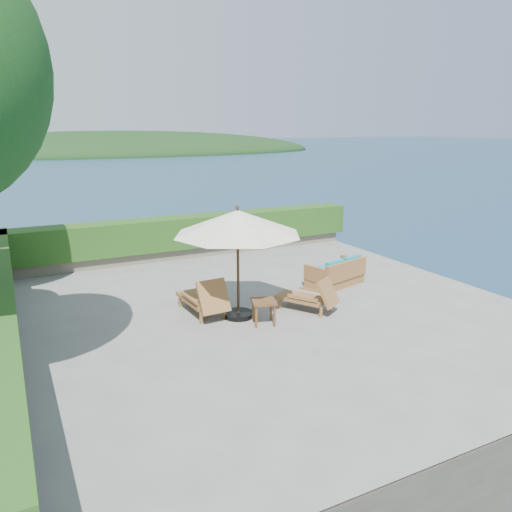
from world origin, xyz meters
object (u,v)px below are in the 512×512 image
side_table (264,305)px  wicker_loveseat (336,274)px  lounge_right (310,296)px  lounge_left (204,298)px  patio_umbrella (238,224)px

side_table → wicker_loveseat: 3.44m
side_table → lounge_right: bearing=9.7°
lounge_left → lounge_right: (2.31, -0.87, -0.05)m
patio_umbrella → lounge_right: 2.50m
lounge_left → side_table: lounge_left is taller
patio_umbrella → lounge_right: (1.67, -0.40, -1.81)m
lounge_left → lounge_right: size_ratio=1.09×
patio_umbrella → wicker_loveseat: 3.97m
side_table → wicker_loveseat: (3.06, 1.56, -0.14)m
patio_umbrella → wicker_loveseat: bearing=15.3°
lounge_left → side_table: (0.97, -1.10, 0.05)m
patio_umbrella → lounge_left: (-0.65, 0.47, -1.77)m
lounge_right → lounge_left: bearing=127.5°
lounge_right → wicker_loveseat: lounge_right is taller
side_table → lounge_left: bearing=131.3°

